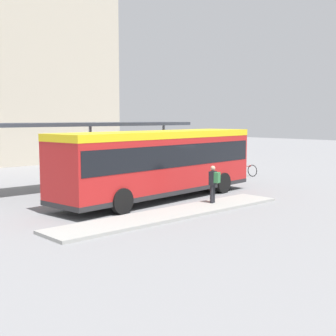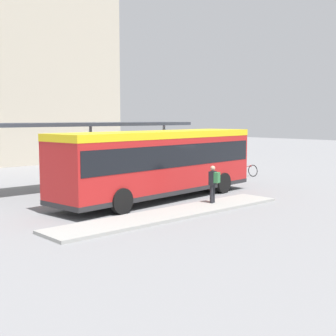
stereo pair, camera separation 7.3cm
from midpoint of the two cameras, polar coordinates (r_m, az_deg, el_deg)
ground_plane at (r=21.64m, az=-1.17°, el=-3.83°), size 120.00×120.00×0.00m
curb_island at (r=18.19m, az=0.67°, el=-5.54°), size 10.87×1.80×0.12m
city_bus at (r=21.41m, az=-1.17°, el=1.02°), size 11.26×3.51×3.14m
pedestrian_waiting at (r=20.00m, az=5.48°, el=-1.67°), size 0.45×0.49×1.60m
bicycle_red at (r=30.77m, az=9.44°, el=-0.22°), size 0.48×1.80×0.77m
bicycle_black at (r=31.09m, az=7.86°, el=-0.13°), size 0.48×1.79×0.77m
bicycle_white at (r=31.67m, az=6.70°, el=-0.05°), size 0.48×1.66×0.72m
station_shelter at (r=25.33m, az=-9.55°, el=5.13°), size 12.46×2.74×3.50m
potted_planter_near_shelter at (r=24.90m, az=-2.42°, el=-1.02°), size 0.83×0.83×1.25m
potted_planter_far_side at (r=24.29m, az=-5.55°, el=-1.20°), size 0.82×0.82×1.26m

